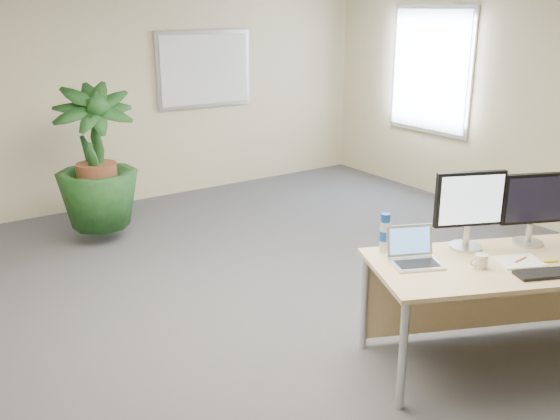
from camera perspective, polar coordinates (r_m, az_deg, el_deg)
floor at (r=4.64m, az=3.60°, el=-11.62°), size 8.00×8.00×0.00m
back_wall at (r=7.65m, az=-15.11°, el=10.36°), size 7.00×0.04×2.70m
whiteboard at (r=8.07m, az=-6.93°, el=12.64°), size 1.30×0.04×0.95m
window at (r=8.12m, az=13.57°, el=12.32°), size 0.04×1.30×1.55m
desk at (r=4.45m, az=20.16°, el=-5.69°), size 2.09×1.51×0.74m
floor_plant at (r=6.51m, az=-16.44°, el=3.60°), size 1.00×1.00×1.50m
monitor_left at (r=4.31m, az=16.93°, el=0.43°), size 0.46×0.23×0.53m
monitor_right at (r=4.54m, az=22.11°, el=0.50°), size 0.43×0.22×0.50m
laptop at (r=4.07m, az=12.11°, el=-3.92°), size 0.39×0.37×0.22m
keyboard at (r=4.15m, az=23.33°, el=-5.35°), size 0.43×0.29×0.02m
coffee_mug at (r=4.09m, az=17.89°, el=-4.49°), size 0.12×0.08×0.09m
spiral_notebook at (r=4.27m, az=21.02°, el=-4.43°), size 0.34×0.31×0.01m
orange_pen at (r=4.28m, az=21.14°, el=-4.25°), size 0.13×0.02×0.01m
yellow_highlighter at (r=4.35m, az=23.38°, el=-4.32°), size 0.12×0.07×0.02m
water_bottle at (r=4.18m, az=9.55°, el=-2.16°), size 0.07×0.07×0.27m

